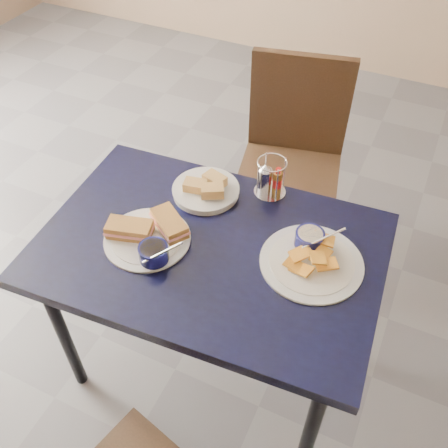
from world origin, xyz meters
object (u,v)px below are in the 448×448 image
at_px(chair_far, 297,149).
at_px(condiment_caddy, 270,179).
at_px(bread_basket, 206,190).
at_px(sandwich_plate, 150,235).
at_px(dining_table, 210,261).
at_px(plantain_plate, 311,255).

bearing_deg(chair_far, condiment_caddy, -83.18).
height_order(chair_far, bread_basket, chair_far).
distance_m(sandwich_plate, condiment_caddy, 0.45).
height_order(dining_table, sandwich_plate, sandwich_plate).
distance_m(dining_table, bread_basket, 0.26).
bearing_deg(dining_table, condiment_caddy, 76.59).
bearing_deg(chair_far, bread_basket, -100.74).
height_order(sandwich_plate, condiment_caddy, condiment_caddy).
relative_size(sandwich_plate, plantain_plate, 0.96).
relative_size(dining_table, chair_far, 1.18).
height_order(plantain_plate, condiment_caddy, condiment_caddy).
distance_m(dining_table, sandwich_plate, 0.21).
xyz_separation_m(dining_table, chair_far, (0.01, 0.86, -0.14)).
distance_m(chair_far, condiment_caddy, 0.62).
xyz_separation_m(dining_table, sandwich_plate, (-0.18, -0.06, 0.10)).
relative_size(plantain_plate, condiment_caddy, 2.30).
height_order(sandwich_plate, bread_basket, sandwich_plate).
xyz_separation_m(dining_table, plantain_plate, (0.30, 0.08, 0.09)).
relative_size(chair_far, condiment_caddy, 6.88).
height_order(sandwich_plate, plantain_plate, same).
xyz_separation_m(sandwich_plate, bread_basket, (0.06, 0.27, -0.01)).
relative_size(dining_table, condiment_caddy, 8.15).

